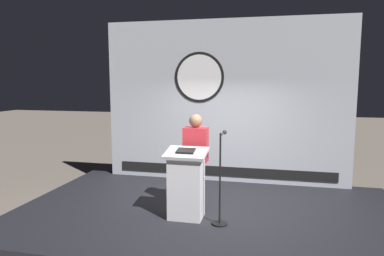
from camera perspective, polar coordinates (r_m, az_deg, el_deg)
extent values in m
plane|color=#6B6056|center=(6.28, 2.50, -15.46)|extent=(40.00, 40.00, 0.00)
cube|color=black|center=(6.22, 2.51, -14.19)|extent=(6.40, 4.00, 0.30)
cube|color=#B2B7C1|center=(7.62, 5.17, 4.16)|extent=(5.17, 0.10, 3.41)
cylinder|color=black|center=(7.64, 1.14, 8.05)|extent=(1.06, 0.02, 1.06)
cylinder|color=white|center=(7.64, 1.13, 8.05)|extent=(0.95, 0.02, 0.95)
cube|color=black|center=(7.79, 4.98, -6.84)|extent=(4.65, 0.02, 0.20)
cube|color=silver|center=(5.70, -0.93, -9.28)|extent=(0.52, 0.40, 1.01)
cube|color=silver|center=(5.56, -0.94, -4.01)|extent=(0.64, 0.50, 0.13)
cube|color=black|center=(5.54, -0.99, -3.60)|extent=(0.28, 0.20, 0.06)
cylinder|color=black|center=(6.16, 0.58, -8.96)|extent=(0.26, 0.26, 0.80)
cube|color=red|center=(6.00, 0.59, -2.63)|extent=(0.40, 0.24, 0.58)
sphere|color=#997051|center=(5.95, 0.60, 1.15)|extent=(0.22, 0.22, 0.22)
cylinder|color=black|center=(5.62, 4.39, -14.88)|extent=(0.24, 0.24, 0.02)
cylinder|color=black|center=(5.40, 4.47, -8.13)|extent=(0.03, 0.03, 1.40)
cylinder|color=black|center=(5.47, 4.88, -0.98)|extent=(0.02, 0.44, 0.02)
sphere|color=#262626|center=(5.68, 5.20, -0.66)|extent=(0.07, 0.07, 0.07)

